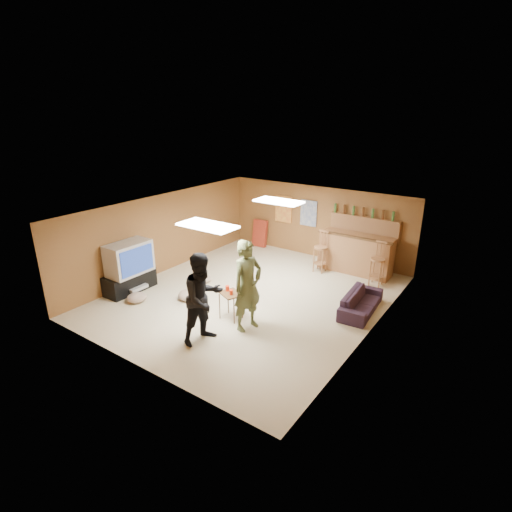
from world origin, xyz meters
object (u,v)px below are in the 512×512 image
Objects in this scene: person_olive at (248,286)px; sofa at (361,302)px; tv_body at (129,258)px; tray_table at (231,306)px; bar_counter at (356,254)px; person_black at (203,298)px.

sofa is (1.70, 2.06, -0.74)m from person_olive.
tv_body is 5.69m from sofa.
tray_table reaches higher than sofa.
person_black is at bearing -102.23° from bar_counter.
tray_table is at bearing -106.50° from bar_counter.
sofa is at bearing 23.95° from tv_body.
tv_body is 0.57× the size of person_olive.
sofa is (5.16, 2.29, -0.67)m from tv_body.
sofa is at bearing -25.74° from person_olive.
sofa is (2.12, 2.95, -0.70)m from person_black.
tray_table is (-1.22, -4.11, -0.24)m from bar_counter.
person_olive is at bearing 136.17° from sofa.
tray_table is at bearing 126.87° from sofa.
tv_body reaches higher than bar_counter.
sofa is at bearing -23.42° from person_black.
bar_counter reaches higher than tray_table.
tv_body reaches higher than sofa.
person_olive is 0.98m from person_black.
person_olive is 1.23× the size of sofa.
person_olive reaches higher than tray_table.
person_olive is at bearing 3.79° from tv_body.
bar_counter is 1.08× the size of person_black.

